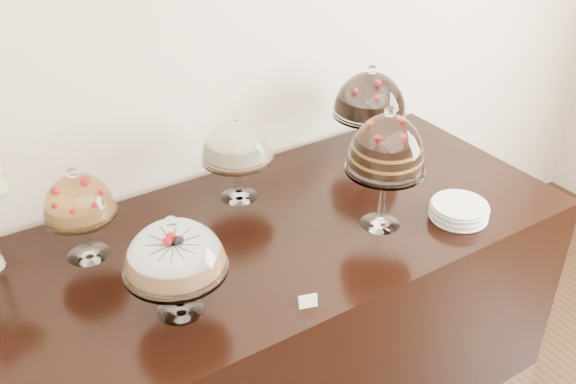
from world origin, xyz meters
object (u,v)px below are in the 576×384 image
cake_stand_choco_layer (387,148)px  cake_stand_dark_choco (370,98)px  display_counter (281,317)px  cake_stand_cheesecake (237,145)px  plate_stack (459,211)px  cake_stand_fruit_tart (78,201)px  cake_stand_sugar_sponge (174,253)px

cake_stand_choco_layer → cake_stand_dark_choco: (0.30, 0.46, -0.05)m
display_counter → cake_stand_choco_layer: 0.86m
cake_stand_cheesecake → plate_stack: (0.63, -0.59, -0.20)m
cake_stand_dark_choco → cake_stand_fruit_tart: bearing=-177.5°
cake_stand_dark_choco → plate_stack: size_ratio=1.95×
display_counter → cake_stand_dark_choco: cake_stand_dark_choco is taller
cake_stand_choco_layer → cake_stand_dark_choco: bearing=56.7°
cake_stand_dark_choco → cake_stand_fruit_tart: cake_stand_dark_choco is taller
display_counter → cake_stand_cheesecake: bearing=95.1°
cake_stand_dark_choco → cake_stand_sugar_sponge: bearing=-156.4°
display_counter → cake_stand_sugar_sponge: size_ratio=6.26×
cake_stand_sugar_sponge → cake_stand_choco_layer: bearing=2.2°
display_counter → cake_stand_choco_layer: cake_stand_choco_layer is taller
cake_stand_choco_layer → cake_stand_cheesecake: cake_stand_choco_layer is taller
cake_stand_sugar_sponge → cake_stand_cheesecake: size_ratio=0.97×
cake_stand_dark_choco → plate_stack: (-0.03, -0.59, -0.24)m
display_counter → cake_stand_dark_choco: (0.63, 0.28, 0.72)m
cake_stand_sugar_sponge → plate_stack: 1.13m
cake_stand_cheesecake → cake_stand_dark_choco: 0.66m
cake_stand_sugar_sponge → cake_stand_dark_choco: size_ratio=0.84×
cake_stand_fruit_tart → display_counter: bearing=-18.9°
display_counter → cake_stand_dark_choco: size_ratio=5.25×
display_counter → cake_stand_choco_layer: bearing=-29.2°
cake_stand_fruit_tart → plate_stack: (1.26, -0.54, -0.19)m
cake_stand_sugar_sponge → plate_stack: size_ratio=1.63×
cake_stand_dark_choco → plate_stack: 0.64m
cake_stand_sugar_sponge → cake_stand_choco_layer: (0.83, 0.03, 0.10)m
cake_stand_sugar_sponge → cake_stand_cheesecake: 0.69m
plate_stack → display_counter: bearing=152.6°
cake_stand_dark_choco → cake_stand_choco_layer: bearing=-123.3°
cake_stand_sugar_sponge → cake_stand_fruit_tart: same height
display_counter → cake_stand_sugar_sponge: 0.87m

